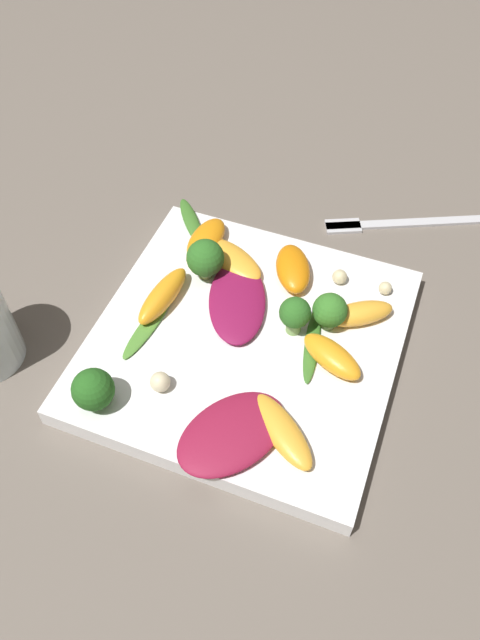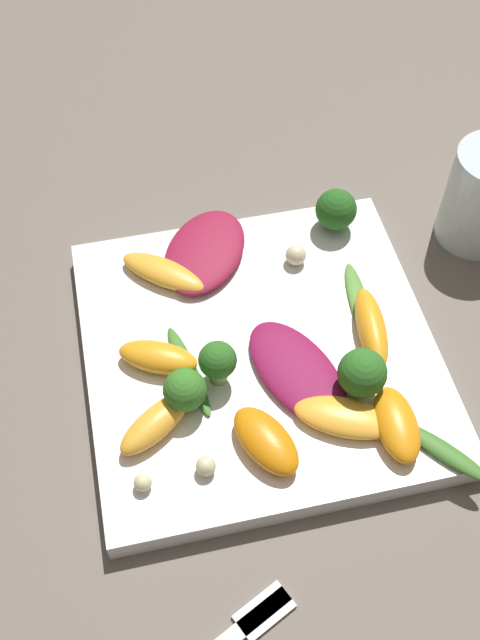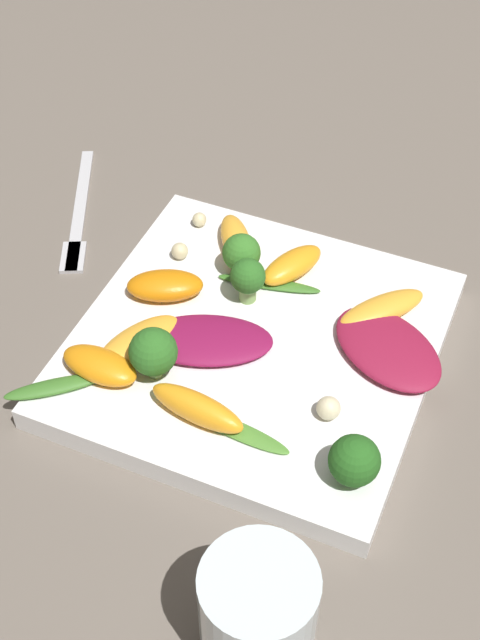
% 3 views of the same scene
% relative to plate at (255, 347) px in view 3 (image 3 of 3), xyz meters
% --- Properties ---
extents(ground_plane, '(2.40, 2.40, 0.00)m').
position_rel_plate_xyz_m(ground_plane, '(0.00, 0.00, -0.01)').
color(ground_plane, '#6B6056').
extents(plate, '(0.27, 0.27, 0.02)m').
position_rel_plate_xyz_m(plate, '(0.00, 0.00, 0.00)').
color(plate, white).
rests_on(plate, ground_plane).
extents(drinking_glass, '(0.07, 0.07, 0.09)m').
position_rel_plate_xyz_m(drinking_glass, '(0.22, 0.09, 0.04)').
color(drinking_glass, silver).
rests_on(drinking_glass, ground_plane).
extents(fork, '(0.17, 0.09, 0.01)m').
position_rel_plate_xyz_m(fork, '(-0.09, -0.21, -0.01)').
color(fork, silver).
rests_on(fork, ground_plane).
extents(radicchio_leaf_0, '(0.11, 0.12, 0.01)m').
position_rel_plate_xyz_m(radicchio_leaf_0, '(-0.03, 0.10, 0.02)').
color(radicchio_leaf_0, maroon).
rests_on(radicchio_leaf_0, plate).
extents(radicchio_leaf_1, '(0.09, 0.12, 0.01)m').
position_rel_plate_xyz_m(radicchio_leaf_1, '(0.02, -0.03, 0.02)').
color(radicchio_leaf_1, maroon).
rests_on(radicchio_leaf_1, plate).
extents(orange_segment_0, '(0.03, 0.06, 0.02)m').
position_rel_plate_xyz_m(orange_segment_0, '(0.08, -0.09, 0.02)').
color(orange_segment_0, orange).
rests_on(orange_segment_0, plate).
extents(orange_segment_1, '(0.03, 0.08, 0.02)m').
position_rel_plate_xyz_m(orange_segment_1, '(0.09, -0.01, 0.02)').
color(orange_segment_1, orange).
rests_on(orange_segment_1, plate).
extents(orange_segment_2, '(0.08, 0.06, 0.01)m').
position_rel_plate_xyz_m(orange_segment_2, '(0.04, -0.08, 0.02)').
color(orange_segment_2, '#FCAD33').
rests_on(orange_segment_2, plate).
extents(orange_segment_3, '(0.07, 0.06, 0.02)m').
position_rel_plate_xyz_m(orange_segment_3, '(-0.09, -0.06, 0.02)').
color(orange_segment_3, '#FCAD33').
rests_on(orange_segment_3, plate).
extents(orange_segment_4, '(0.06, 0.07, 0.02)m').
position_rel_plate_xyz_m(orange_segment_4, '(-0.02, -0.09, 0.02)').
color(orange_segment_4, orange).
rests_on(orange_segment_4, plate).
extents(orange_segment_5, '(0.08, 0.07, 0.02)m').
position_rel_plate_xyz_m(orange_segment_5, '(-0.06, 0.08, 0.02)').
color(orange_segment_5, '#FCAD33').
rests_on(orange_segment_5, plate).
extents(orange_segment_6, '(0.07, 0.05, 0.02)m').
position_rel_plate_xyz_m(orange_segment_6, '(-0.08, 0.00, 0.02)').
color(orange_segment_6, orange).
rests_on(orange_segment_6, plate).
extents(broccoli_floret_0, '(0.03, 0.03, 0.04)m').
position_rel_plate_xyz_m(broccoli_floret_0, '(-0.04, -0.02, 0.03)').
color(broccoli_floret_0, '#84AD5B').
rests_on(broccoli_floret_0, plate).
extents(broccoli_floret_1, '(0.04, 0.04, 0.04)m').
position_rel_plate_xyz_m(broccoli_floret_1, '(0.06, -0.06, 0.04)').
color(broccoli_floret_1, '#7A9E51').
rests_on(broccoli_floret_1, plate).
extents(broccoli_floret_2, '(0.03, 0.03, 0.04)m').
position_rel_plate_xyz_m(broccoli_floret_2, '(-0.07, -0.04, 0.03)').
color(broccoli_floret_2, '#7A9E51').
rests_on(broccoli_floret_2, plate).
extents(broccoli_floret_3, '(0.04, 0.04, 0.04)m').
position_rel_plate_xyz_m(broccoli_floret_3, '(0.09, 0.11, 0.03)').
color(broccoli_floret_3, '#7A9E51').
rests_on(broccoli_floret_3, plate).
extents(arugula_sprig_0, '(0.03, 0.09, 0.00)m').
position_rel_plate_xyz_m(arugula_sprig_0, '(-0.06, -0.01, 0.01)').
color(arugula_sprig_0, '#3D7528').
rests_on(arugula_sprig_0, plate).
extents(arugula_sprig_1, '(0.02, 0.09, 0.00)m').
position_rel_plate_xyz_m(arugula_sprig_1, '(0.09, 0.02, 0.01)').
color(arugula_sprig_1, '#518E33').
rests_on(arugula_sprig_1, plate).
extents(arugula_sprig_2, '(0.06, 0.07, 0.01)m').
position_rel_plate_xyz_m(arugula_sprig_2, '(0.11, -0.12, 0.01)').
color(arugula_sprig_2, '#3D7528').
rests_on(arugula_sprig_2, plate).
extents(macadamia_nut_0, '(0.01, 0.01, 0.01)m').
position_rel_plate_xyz_m(macadamia_nut_0, '(-0.06, -0.10, 0.02)').
color(macadamia_nut_0, beige).
rests_on(macadamia_nut_0, plate).
extents(macadamia_nut_1, '(0.02, 0.02, 0.02)m').
position_rel_plate_xyz_m(macadamia_nut_1, '(0.05, 0.08, 0.02)').
color(macadamia_nut_1, beige).
rests_on(macadamia_nut_1, plate).
extents(macadamia_nut_2, '(0.01, 0.01, 0.01)m').
position_rel_plate_xyz_m(macadamia_nut_2, '(-0.11, -0.10, 0.02)').
color(macadamia_nut_2, beige).
rests_on(macadamia_nut_2, plate).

